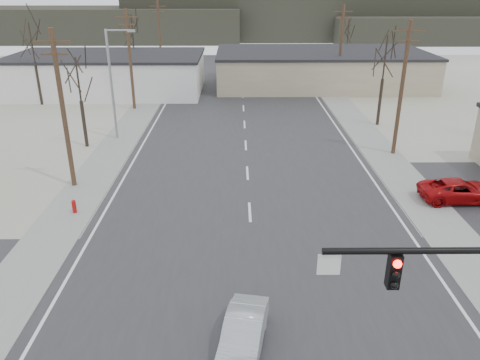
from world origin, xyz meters
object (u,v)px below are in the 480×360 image
Objects in this scene: fire_hydrant at (74,206)px; car_far_b at (233,63)px; sedan_crossing at (243,334)px; car_far_a at (285,75)px; car_parked_red at (459,191)px.

fire_hydrant is 49.17m from car_far_b.
sedan_crossing is 0.74× the size of car_far_a.
car_far_a is at bearing 93.37° from sedan_crossing.
car_far_a is (16.05, 38.60, 0.39)m from fire_hydrant.
sedan_crossing is 50.01m from car_far_a.
car_parked_red is (14.02, -46.85, -0.08)m from car_far_b.
car_far_b reaches higher than sedan_crossing.
car_parked_red is (7.00, -37.12, -0.14)m from car_far_a.
fire_hydrant is 0.18× the size of car_parked_red.
car_parked_red is at bearing 108.18° from car_far_a.
car_far_a is 12.00m from car_far_b.
car_parked_red is (23.04, 1.48, 0.25)m from fire_hydrant.
car_far_b is at bearing -46.69° from car_far_a.
car_far_b is (9.03, 48.33, 0.33)m from fire_hydrant.
sedan_crossing is 18.30m from car_parked_red.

